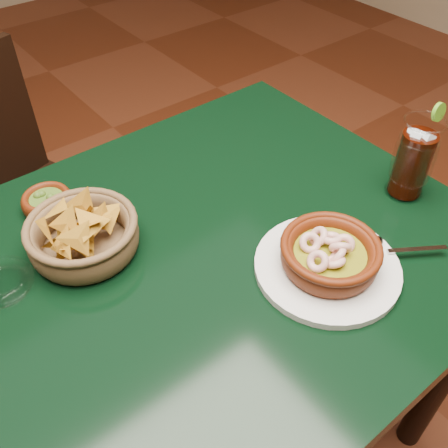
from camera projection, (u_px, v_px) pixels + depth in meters
dining_table at (156, 315)px, 0.89m from camera, size 1.20×0.80×0.75m
dining_chair at (20, 199)px, 1.41m from camera, size 0.49×0.49×0.85m
shrimp_plate at (329, 257)px, 0.82m from camera, size 0.31×0.24×0.07m
chip_basket at (83, 235)px, 0.85m from camera, size 0.22×0.22×0.14m
guacamole_ramekin at (47, 202)px, 0.94m from camera, size 0.11×0.11×0.04m
cola_drink at (414, 159)px, 0.93m from camera, size 0.16×0.16×0.18m
glass_ashtray at (0, 282)px, 0.80m from camera, size 0.11×0.11×0.03m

